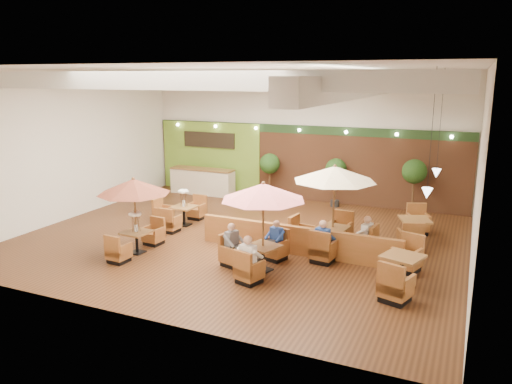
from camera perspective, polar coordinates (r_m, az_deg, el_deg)
The scene contains 17 objects.
room at distance 16.90m, azimuth 0.83°, elevation 7.57°, with size 14.04×14.00×5.52m.
service_counter at distance 22.86m, azimuth -6.14°, elevation 1.22°, with size 3.00×0.75×1.18m.
booth_divider at distance 15.11m, azimuth 4.65°, elevation -5.53°, with size 6.31×0.18×0.87m, color brown.
table_0 at distance 15.24m, azimuth -13.74°, elevation -0.44°, with size 2.17×2.32×2.36m.
table_1 at distance 13.44m, azimuth 0.59°, elevation -1.68°, with size 2.46×2.60×2.53m.
table_2 at distance 15.09m, azimuth 8.90°, elevation -0.12°, with size 2.72×2.72×2.72m.
table_3 at distance 18.26m, azimuth -8.83°, elevation -2.35°, with size 1.60×2.39×1.48m.
table_4 at distance 13.44m, azimuth 16.31°, elevation -8.65°, with size 1.16×2.91×1.03m.
table_5 at distance 16.91m, azimuth 17.62°, elevation -4.26°, with size 1.17×2.88×1.01m.
topiary_0 at distance 21.46m, azimuth 1.57°, elevation 3.05°, with size 0.88×0.88×2.04m.
topiary_1 at distance 20.56m, azimuth 9.12°, elevation 2.39°, with size 0.87×0.87×2.01m.
topiary_2 at distance 20.00m, azimuth 17.64°, elevation 2.01°, with size 0.94×0.94×2.18m.
diner_0 at distance 12.93m, azimuth -0.80°, elevation -7.17°, with size 0.43×0.37×0.84m.
diner_1 at distance 14.55m, azimuth 2.24°, elevation -5.02°, with size 0.40×0.36×0.73m.
diner_2 at distance 14.10m, azimuth -2.66°, elevation -5.53°, with size 0.39×0.43×0.78m.
diner_3 at distance 14.46m, azimuth 7.72°, elevation -5.11°, with size 0.43×0.38×0.82m.
diner_4 at distance 15.16m, azimuth 12.39°, elevation -4.47°, with size 0.38×0.43×0.80m.
Camera 1 is at (6.81, -14.27, 5.24)m, focal length 35.00 mm.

